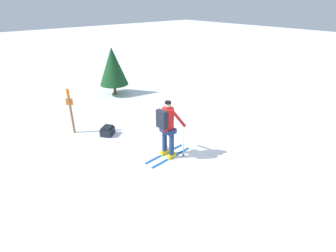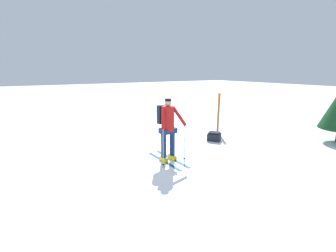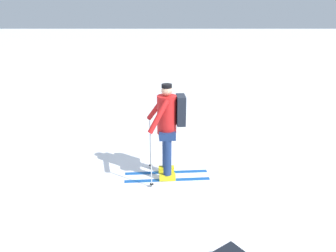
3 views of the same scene
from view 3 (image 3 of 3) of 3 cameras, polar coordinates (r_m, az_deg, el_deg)
ground_plane at (r=6.35m, az=3.97°, el=-8.72°), size 80.00×80.00×0.00m
skier at (r=5.90m, az=0.24°, el=0.18°), size 1.62×0.87×1.80m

